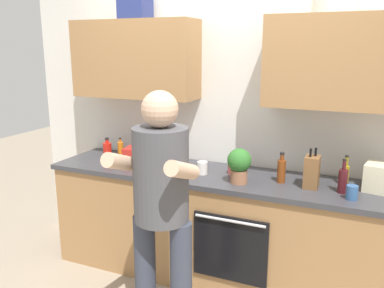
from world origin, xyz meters
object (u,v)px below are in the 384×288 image
(grocery_bag_crisps, at_px, (138,156))
(cup_coffee, at_px, (202,168))
(knife_block, at_px, (312,172))
(grocery_bag_rice, at_px, (379,177))
(bottle_vinegar, at_px, (281,170))
(bottle_hotsauce, at_px, (107,150))
(mixing_bowl, at_px, (176,163))
(bottle_juice, at_px, (121,149))
(bottle_oil, at_px, (345,174))
(bottle_water, at_px, (148,146))
(bottle_soda, at_px, (152,155))
(potted_herb, at_px, (239,164))
(cup_ceramic, at_px, (233,168))
(cup_tea, at_px, (352,192))
(bottle_wine, at_px, (343,180))
(person_standing, at_px, (161,200))

(grocery_bag_crisps, bearing_deg, cup_coffee, -3.61)
(knife_block, height_order, grocery_bag_rice, knife_block)
(bottle_vinegar, distance_m, bottle_hotsauce, 1.56)
(mixing_bowl, height_order, grocery_bag_rice, grocery_bag_rice)
(bottle_hotsauce, xyz_separation_m, grocery_bag_rice, (2.21, 0.06, 0.02))
(bottle_juice, xyz_separation_m, knife_block, (1.69, -0.14, 0.04))
(bottle_oil, bearing_deg, bottle_hotsauce, -177.10)
(bottle_water, relative_size, bottle_soda, 0.79)
(potted_herb, bearing_deg, grocery_bag_rice, 13.60)
(mixing_bowl, distance_m, grocery_bag_rice, 1.54)
(bottle_oil, xyz_separation_m, bottle_soda, (-1.44, -0.29, 0.06))
(bottle_hotsauce, relative_size, grocery_bag_crisps, 0.86)
(mixing_bowl, bearing_deg, knife_block, -3.19)
(bottle_vinegar, bearing_deg, mixing_bowl, 176.95)
(bottle_vinegar, xyz_separation_m, bottle_water, (-1.24, 0.22, 0.01))
(cup_ceramic, bearing_deg, bottle_soda, -160.25)
(potted_herb, height_order, grocery_bag_rice, potted_herb)
(bottle_oil, relative_size, potted_herb, 0.85)
(bottle_hotsauce, bearing_deg, bottle_juice, 49.17)
(potted_herb, distance_m, grocery_bag_rice, 0.97)
(bottle_juice, relative_size, knife_block, 0.63)
(bottle_soda, relative_size, cup_coffee, 3.24)
(cup_ceramic, height_order, grocery_bag_crisps, grocery_bag_crisps)
(potted_herb, relative_size, grocery_bag_crisps, 1.16)
(bottle_oil, height_order, bottle_soda, bottle_soda)
(cup_ceramic, distance_m, cup_coffee, 0.24)
(cup_ceramic, bearing_deg, bottle_water, 169.78)
(bottle_oil, height_order, grocery_bag_crisps, bottle_oil)
(bottle_oil, xyz_separation_m, cup_ceramic, (-0.83, -0.07, -0.04))
(bottle_soda, height_order, cup_tea, bottle_soda)
(bottle_vinegar, distance_m, bottle_wine, 0.43)
(person_standing, bearing_deg, mixing_bowl, 109.95)
(bottle_soda, distance_m, cup_ceramic, 0.65)
(bottle_oil, bearing_deg, cup_ceramic, -175.31)
(bottle_soda, bearing_deg, mixing_bowl, 59.61)
(bottle_oil, bearing_deg, bottle_wine, -92.24)
(potted_herb, bearing_deg, cup_tea, -1.59)
(cup_tea, distance_m, grocery_bag_rice, 0.30)
(bottle_wine, distance_m, bottle_soda, 1.43)
(cup_ceramic, xyz_separation_m, grocery_bag_crisps, (-0.83, -0.06, 0.03))
(mixing_bowl, xyz_separation_m, grocery_bag_rice, (1.54, 0.05, 0.06))
(knife_block, bearing_deg, cup_coffee, -178.39)
(bottle_oil, bearing_deg, cup_tea, -78.34)
(potted_herb, xyz_separation_m, grocery_bag_crisps, (-0.94, 0.13, -0.07))
(bottle_wine, xyz_separation_m, cup_tea, (0.07, -0.11, -0.04))
(bottle_oil, bearing_deg, bottle_water, 177.09)
(bottle_water, bearing_deg, cup_tea, -12.06)
(bottle_juice, height_order, knife_block, knife_block)
(bottle_wine, relative_size, bottle_soda, 0.74)
(person_standing, relative_size, cup_tea, 17.15)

